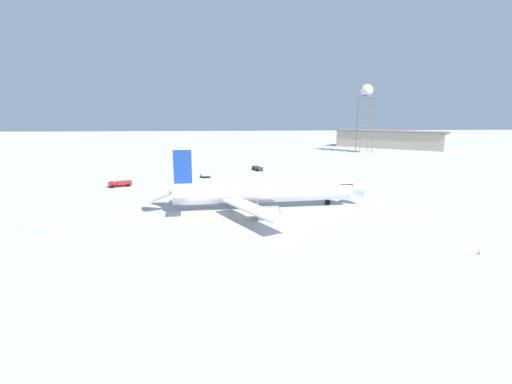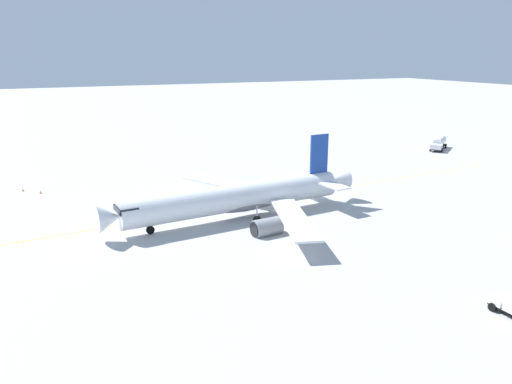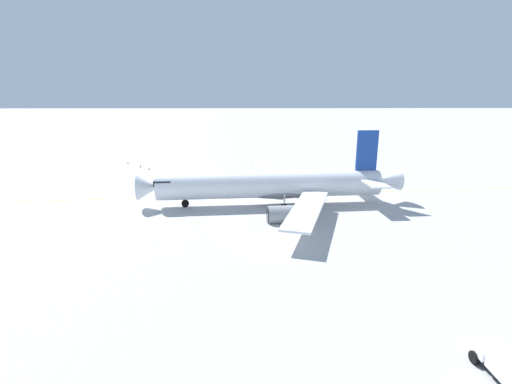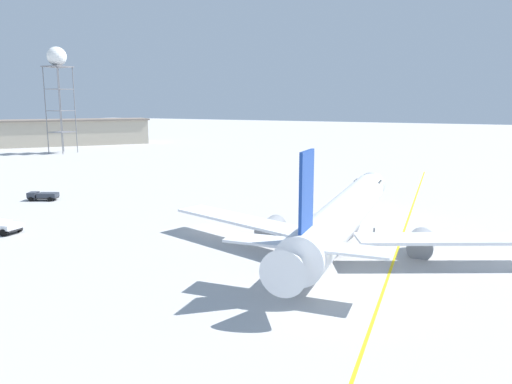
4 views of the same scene
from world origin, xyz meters
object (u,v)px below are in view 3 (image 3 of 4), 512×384
Objects in this scene: airliner_main at (273,186)px; safety_cone_near at (149,169)px; safety_cone_far at (128,162)px; pushback_tug_truck at (512,371)px; safety_cone_mid at (140,166)px.

airliner_main is 36.21m from safety_cone_near.
safety_cone_near is at bearing -46.47° from safety_cone_far.
safety_cone_near is (-36.97, 61.81, -0.53)m from pushback_tug_truck.
airliner_main is 40.07m from safety_cone_mid.
airliner_main reaches higher than safety_cone_far.
safety_cone_mid is at bearing -46.47° from safety_cone_far.
airliner_main is 37.85m from pushback_tug_truck.
safety_cone_mid is at bearing -50.39° from airliner_main.
airliner_main is 71.38× the size of safety_cone_near.
pushback_tug_truck is at bearing -58.47° from safety_cone_mid.
pushback_tug_truck is 8.86× the size of safety_cone_far.
pushback_tug_truck is at bearing -57.60° from safety_cone_far.
airliner_main reaches higher than pushback_tug_truck.
safety_cone_far is (-31.95, 33.04, -2.59)m from airliner_main.
safety_cone_far is at bearing 133.53° from safety_cone_near.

